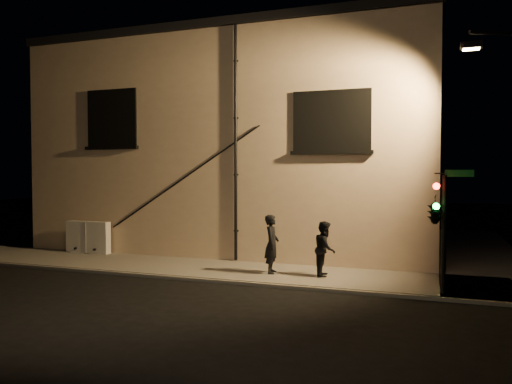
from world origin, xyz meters
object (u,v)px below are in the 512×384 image
at_px(pedestrian_b, 325,249).
at_px(traffic_signal, 436,211).
at_px(utility_cabinet, 88,237).
at_px(pedestrian_a, 272,244).

xyz_separation_m(pedestrian_b, traffic_signal, (3.16, -1.26, 1.32)).
relative_size(utility_cabinet, pedestrian_a, 1.03).
relative_size(pedestrian_a, traffic_signal, 0.57).
height_order(pedestrian_a, pedestrian_b, pedestrian_a).
height_order(utility_cabinet, pedestrian_a, pedestrian_a).
bearing_deg(pedestrian_b, pedestrian_a, 88.61).
bearing_deg(pedestrian_a, traffic_signal, -112.67).
bearing_deg(traffic_signal, utility_cabinet, 168.95).
distance_m(utility_cabinet, pedestrian_a, 8.15).
distance_m(pedestrian_a, pedestrian_b, 1.67).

